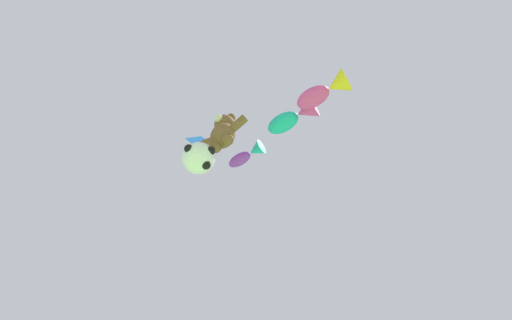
% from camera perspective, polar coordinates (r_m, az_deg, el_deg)
% --- Properties ---
extents(teddy_bear_kite, '(2.05, 0.90, 2.08)m').
position_cam_1_polar(teddy_bear_kite, '(12.45, -5.48, 4.66)').
color(teddy_bear_kite, brown).
extents(soccer_ball_kite, '(1.19, 1.19, 1.10)m').
position_cam_1_polar(soccer_ball_kite, '(11.52, -9.47, 0.33)').
color(soccer_ball_kite, white).
extents(fish_kite_magenta, '(1.95, 0.93, 0.89)m').
position_cam_1_polar(fish_kite_magenta, '(12.47, 11.46, 11.22)').
color(fish_kite_magenta, '#E53F9E').
extents(fish_kite_teal, '(1.99, 0.93, 0.90)m').
position_cam_1_polar(fish_kite_teal, '(12.95, 6.43, 7.19)').
color(fish_kite_teal, '#19ADB2').
extents(fish_kite_violet, '(1.55, 0.61, 0.60)m').
position_cam_1_polar(fish_kite_violet, '(13.32, -1.40, 0.88)').
color(fish_kite_violet, purple).
extents(diamond_kite, '(0.86, 1.05, 3.09)m').
position_cam_1_polar(diamond_kite, '(15.70, -9.50, 2.57)').
color(diamond_kite, blue).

